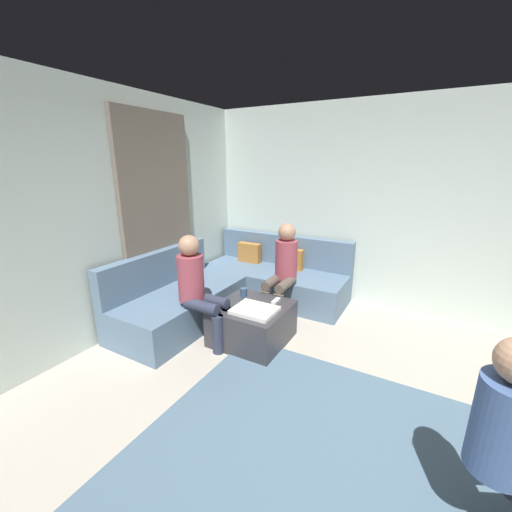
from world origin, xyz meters
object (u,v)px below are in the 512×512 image
ottoman (252,323)px  person_on_couch_back (283,267)px  game_remote (276,301)px  person_on_couch_side (198,286)px  coffee_mug (244,292)px  sectional_couch (236,287)px

ottoman → person_on_couch_back: (0.03, 0.72, 0.45)m
game_remote → person_on_couch_side: 0.88m
coffee_mug → person_on_couch_side: person_on_couch_side is taller
person_on_couch_side → game_remote: bearing=127.6°
sectional_couch → coffee_mug: bearing=-49.4°
game_remote → person_on_couch_back: person_on_couch_back is taller
ottoman → game_remote: 0.36m
sectional_couch → person_on_couch_back: 0.77m
sectional_couch → person_on_couch_side: 1.04m
sectional_couch → game_remote: size_ratio=17.00×
coffee_mug → game_remote: 0.40m
person_on_couch_side → coffee_mug: bearing=150.4°
ottoman → person_on_couch_back: 0.85m
ottoman → coffee_mug: size_ratio=8.00×
coffee_mug → game_remote: coffee_mug is taller
coffee_mug → person_on_couch_side: bearing=-119.6°
person_on_couch_back → person_on_couch_side: size_ratio=1.00×
person_on_couch_back → person_on_couch_side: 1.14m
ottoman → person_on_couch_side: (-0.49, -0.30, 0.45)m
sectional_couch → coffee_mug: size_ratio=26.84×
sectional_couch → person_on_couch_back: bearing=4.7°
ottoman → game_remote: (0.18, 0.22, 0.22)m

